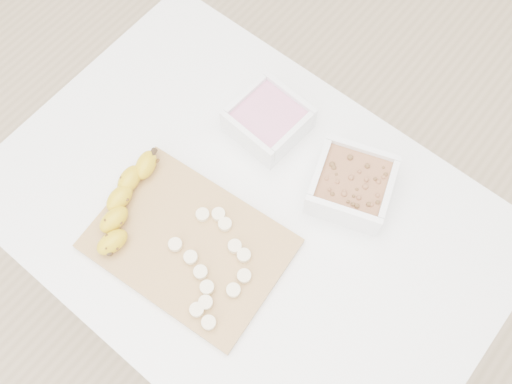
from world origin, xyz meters
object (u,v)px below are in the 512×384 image
Objects in this scene: table at (247,231)px; cutting_board at (189,244)px; bowl_yogurt at (268,120)px; bowl_granola at (352,185)px; banana at (125,204)px.

cutting_board is (-0.05, -0.12, 0.10)m from table.
bowl_yogurt is 0.79× the size of bowl_granola.
bowl_yogurt is 0.22m from bowl_granola.
table is 0.24m from bowl_yogurt.
cutting_board is 1.63× the size of banana.
bowl_granola is at bearing 52.61° from table.
cutting_board is at bearing -81.54° from bowl_yogurt.
table is 6.65× the size of bowl_yogurt.
cutting_board is (-0.17, -0.29, -0.03)m from bowl_granola.
table is 5.25× the size of bowl_granola.
bowl_yogurt is (-0.09, 0.18, 0.13)m from table.
banana is (-0.14, -0.02, 0.03)m from cutting_board.
bowl_yogurt is at bearing 62.81° from banana.
cutting_board is at bearing -121.38° from bowl_granola.
table is 0.16m from cutting_board.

